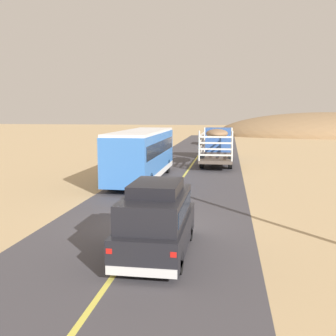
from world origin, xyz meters
TOP-DOWN VIEW (x-y plane):
  - ground_plane at (0.00, 0.00)m, footprint 240.00×240.00m
  - road_surface at (0.00, 0.00)m, footprint 8.00×120.00m
  - road_centre_line at (0.00, 0.00)m, footprint 0.16×117.60m
  - suv_near at (0.87, -2.97)m, footprint 1.90×4.62m
  - livestock_truck at (2.06, 20.56)m, footprint 2.53×9.70m
  - bus at (-2.46, 9.99)m, footprint 2.54×10.00m
  - car_far at (1.09, 38.61)m, footprint 1.90×4.62m
  - distant_hill at (21.21, 63.01)m, footprint 41.05×22.48m

SIDE VIEW (x-z plane):
  - ground_plane at x=0.00m, z-range 0.00..0.00m
  - distant_hill at x=21.21m, z-range -4.36..4.36m
  - road_surface at x=0.00m, z-range 0.00..0.02m
  - road_centre_line at x=0.00m, z-range 0.02..0.02m
  - car_far at x=1.09m, z-range 0.12..2.05m
  - suv_near at x=0.87m, z-range 0.01..2.29m
  - bus at x=-2.46m, z-range 0.14..3.35m
  - livestock_truck at x=2.06m, z-range 0.28..3.30m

